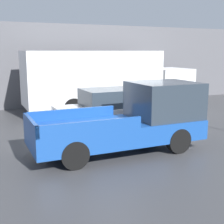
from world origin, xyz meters
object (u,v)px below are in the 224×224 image
Objects in this scene: car at (110,108)px; delivery_truck at (105,79)px; pickup_truck at (134,119)px; newspaper_box at (128,93)px.

delivery_truck is (1.15, 3.22, 0.87)m from car.
delivery_truck is at bearing 75.28° from pickup_truck.
pickup_truck is 0.59× the size of delivery_truck.
car is 3.53m from delivery_truck.
car reaches higher than newspaper_box.
newspaper_box is at bearing 42.07° from delivery_truck.
pickup_truck is 9.33m from newspaper_box.
delivery_truck is at bearing -137.93° from newspaper_box.
car is 3.90× the size of newspaper_box.
pickup_truck reaches higher than car.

